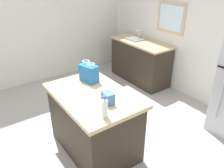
# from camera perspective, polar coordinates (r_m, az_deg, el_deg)

# --- Properties ---
(ground) EXTENTS (6.45, 6.45, 0.00)m
(ground) POSITION_cam_1_polar(r_m,az_deg,el_deg) (3.43, -4.65, -15.61)
(ground) COLOR #ADA89E
(back_wall) EXTENTS (5.38, 0.13, 2.69)m
(back_wall) POSITION_cam_1_polar(r_m,az_deg,el_deg) (4.37, 23.25, 12.11)
(back_wall) COLOR silver
(back_wall) RESTS_ON ground
(left_wall) EXTENTS (0.10, 4.82, 2.69)m
(left_wall) POSITION_cam_1_polar(r_m,az_deg,el_deg) (5.14, -21.51, 14.36)
(left_wall) COLOR silver
(left_wall) RESTS_ON ground
(kitchen_island) EXTENTS (1.29, 0.86, 0.89)m
(kitchen_island) POSITION_cam_1_polar(r_m,az_deg,el_deg) (3.15, -4.51, -9.43)
(kitchen_island) COLOR #33281E
(kitchen_island) RESTS_ON ground
(sink_counter) EXTENTS (1.44, 0.61, 1.10)m
(sink_counter) POSITION_cam_1_polar(r_m,az_deg,el_deg) (5.17, 7.00, 5.84)
(sink_counter) COLOR #33281E
(sink_counter) RESTS_ON ground
(shopping_bag) EXTENTS (0.29, 0.20, 0.29)m
(shopping_bag) POSITION_cam_1_polar(r_m,az_deg,el_deg) (3.18, -5.80, 2.72)
(shopping_bag) COLOR #236BAD
(shopping_bag) RESTS_ON kitchen_island
(small_box) EXTENTS (0.17, 0.12, 0.15)m
(small_box) POSITION_cam_1_polar(r_m,az_deg,el_deg) (2.67, -1.02, -3.49)
(small_box) COLOR #4775B7
(small_box) RESTS_ON kitchen_island
(bottle) EXTENTS (0.07, 0.07, 0.26)m
(bottle) POSITION_cam_1_polar(r_m,az_deg,el_deg) (2.41, -1.86, -5.95)
(bottle) COLOR white
(bottle) RESTS_ON kitchen_island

